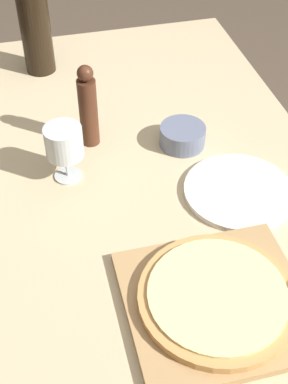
{
  "coord_description": "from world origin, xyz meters",
  "views": [
    {
      "loc": [
        -0.23,
        -0.88,
        1.64
      ],
      "look_at": [
        -0.03,
        -0.07,
        0.83
      ],
      "focal_mm": 50.0,
      "sensor_mm": 36.0,
      "label": 1
    }
  ],
  "objects_px": {
    "wine_bottle": "(35,25)",
    "small_bowl": "(182,136)",
    "pizza": "(217,296)",
    "pepper_mill": "(88,108)",
    "wine_glass": "(64,143)"
  },
  "relations": [
    {
      "from": "wine_bottle",
      "to": "small_bowl",
      "type": "xyz_separation_m",
      "value": [
        0.31,
        -0.46,
        -0.12
      ]
    },
    {
      "from": "pizza",
      "to": "wine_bottle",
      "type": "height_order",
      "value": "wine_bottle"
    },
    {
      "from": "wine_glass",
      "to": "pizza",
      "type": "bearing_deg",
      "value": -63.09
    },
    {
      "from": "wine_bottle",
      "to": "pepper_mill",
      "type": "bearing_deg",
      "value": -77.58
    },
    {
      "from": "pepper_mill",
      "to": "wine_glass",
      "type": "distance_m",
      "value": 0.14
    },
    {
      "from": "pizza",
      "to": "pepper_mill",
      "type": "distance_m",
      "value": 0.58
    },
    {
      "from": "pepper_mill",
      "to": "wine_glass",
      "type": "relative_size",
      "value": 1.56
    },
    {
      "from": "wine_bottle",
      "to": "small_bowl",
      "type": "height_order",
      "value": "wine_bottle"
    },
    {
      "from": "wine_bottle",
      "to": "small_bowl",
      "type": "bearing_deg",
      "value": -55.6
    },
    {
      "from": "wine_bottle",
      "to": "wine_glass",
      "type": "xyz_separation_m",
      "value": [
        0.01,
        -0.51,
        -0.04
      ]
    },
    {
      "from": "pizza",
      "to": "pepper_mill",
      "type": "xyz_separation_m",
      "value": [
        -0.14,
        0.55,
        0.08
      ]
    },
    {
      "from": "wine_bottle",
      "to": "wine_glass",
      "type": "relative_size",
      "value": 2.47
    },
    {
      "from": "wine_bottle",
      "to": "wine_glass",
      "type": "height_order",
      "value": "wine_bottle"
    },
    {
      "from": "wine_glass",
      "to": "pepper_mill",
      "type": "bearing_deg",
      "value": 57.27
    },
    {
      "from": "pizza",
      "to": "wine_bottle",
      "type": "xyz_separation_m",
      "value": [
        -0.23,
        0.94,
        0.12
      ]
    }
  ]
}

